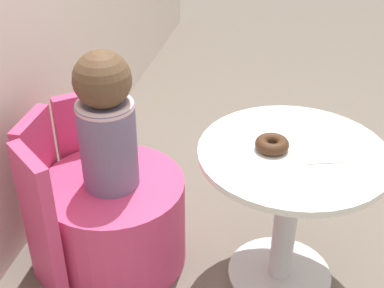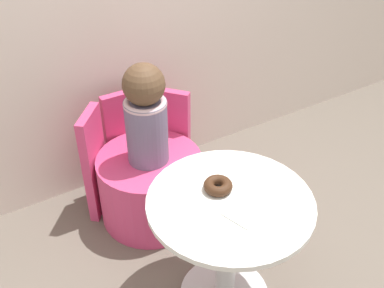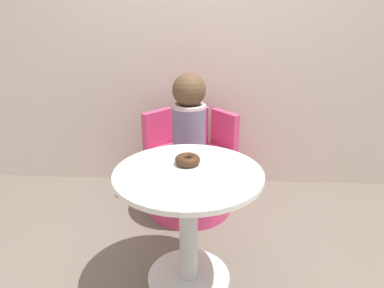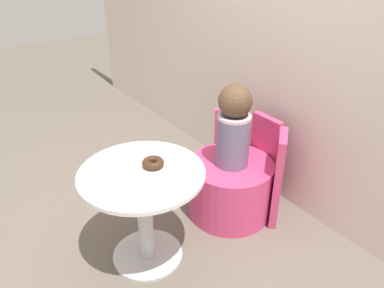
# 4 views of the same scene
# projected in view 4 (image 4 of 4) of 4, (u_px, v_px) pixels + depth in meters

# --- Properties ---
(ground_plane) EXTENTS (12.00, 12.00, 0.00)m
(ground_plane) POSITION_uv_depth(u_px,v_px,m) (160.00, 259.00, 2.33)
(ground_plane) COLOR #665B51
(back_wall) EXTENTS (6.00, 0.06, 2.40)m
(back_wall) POSITION_uv_depth(u_px,v_px,m) (307.00, 39.00, 2.32)
(back_wall) COLOR silver
(back_wall) RESTS_ON ground_plane
(round_table) EXTENTS (0.70, 0.70, 0.63)m
(round_table) POSITION_uv_depth(u_px,v_px,m) (144.00, 199.00, 2.14)
(round_table) COLOR silver
(round_table) RESTS_ON ground_plane
(tub_chair) EXTENTS (0.59, 0.59, 0.41)m
(tub_chair) POSITION_uv_depth(u_px,v_px,m) (230.00, 188.00, 2.64)
(tub_chair) COLOR #D13D70
(tub_chair) RESTS_ON ground_plane
(booth_backrest) EXTENTS (0.69, 0.25, 0.66)m
(booth_backrest) POSITION_uv_depth(u_px,v_px,m) (256.00, 162.00, 2.70)
(booth_backrest) COLOR #D13D70
(booth_backrest) RESTS_ON ground_plane
(child_figure) EXTENTS (0.23, 0.23, 0.56)m
(child_figure) POSITION_uv_depth(u_px,v_px,m) (234.00, 126.00, 2.40)
(child_figure) COLOR slate
(child_figure) RESTS_ON tub_chair
(donut) EXTENTS (0.12, 0.12, 0.05)m
(donut) POSITION_uv_depth(u_px,v_px,m) (153.00, 163.00, 2.09)
(donut) COLOR #3D2314
(donut) RESTS_ON round_table
(paper_napkin) EXTENTS (0.16, 0.16, 0.01)m
(paper_napkin) POSITION_uv_depth(u_px,v_px,m) (126.00, 177.00, 2.00)
(paper_napkin) COLOR white
(paper_napkin) RESTS_ON round_table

